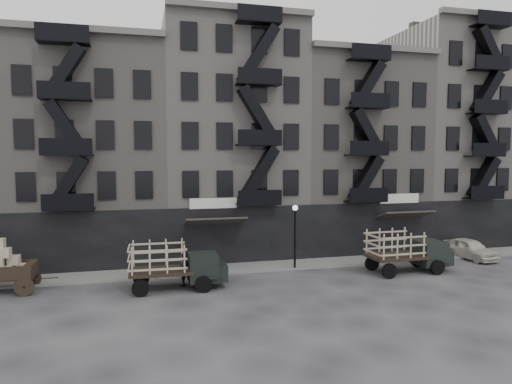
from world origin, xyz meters
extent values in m
plane|color=#38383A|center=(0.00, 0.00, 0.00)|extent=(140.00, 140.00, 0.00)
cube|color=slate|center=(0.00, 3.75, 0.07)|extent=(55.00, 2.50, 0.15)
cube|color=gray|center=(-10.00, 10.00, 7.50)|extent=(10.00, 10.00, 15.00)
cube|color=black|center=(-10.00, 5.05, 2.00)|extent=(10.00, 0.35, 4.00)
cube|color=#595651|center=(-10.00, 4.85, 15.20)|extent=(10.00, 0.50, 0.40)
cube|color=#4C4744|center=(-13.00, 10.00, 15.60)|extent=(0.70, 0.70, 1.20)
cube|color=#4C4744|center=(-7.50, 10.00, 15.60)|extent=(0.70, 0.70, 1.20)
cube|color=gray|center=(0.00, 10.00, 8.50)|extent=(10.00, 10.00, 17.00)
cube|color=black|center=(0.00, 5.05, 2.00)|extent=(10.00, 0.35, 4.00)
cube|color=#595651|center=(0.00, 4.85, 17.20)|extent=(10.00, 0.50, 0.40)
cube|color=#4C4744|center=(-3.00, 10.00, 17.60)|extent=(0.70, 0.70, 1.20)
cube|color=#4C4744|center=(2.50, 10.00, 17.60)|extent=(0.70, 0.70, 1.20)
cube|color=gray|center=(10.00, 10.00, 7.50)|extent=(10.00, 10.00, 15.00)
cube|color=black|center=(10.00, 5.05, 2.00)|extent=(10.00, 0.35, 4.00)
cube|color=#595651|center=(10.00, 4.85, 15.20)|extent=(10.00, 0.50, 0.40)
cube|color=#4C4744|center=(7.00, 10.00, 15.60)|extent=(0.70, 0.70, 1.20)
cube|color=#4C4744|center=(12.50, 10.00, 15.60)|extent=(0.70, 0.70, 1.20)
cube|color=gray|center=(20.00, 10.00, 9.00)|extent=(10.00, 10.00, 18.00)
cube|color=black|center=(20.00, 5.05, 2.00)|extent=(10.00, 0.35, 4.00)
cube|color=#595651|center=(20.00, 4.85, 18.20)|extent=(10.00, 0.50, 0.40)
cube|color=#4C4744|center=(17.00, 10.00, 18.60)|extent=(0.70, 0.70, 1.20)
cube|color=#4C4744|center=(22.50, 10.00, 18.60)|extent=(0.70, 0.70, 1.20)
cylinder|color=black|center=(3.00, 2.60, 2.00)|extent=(0.14, 0.14, 4.00)
sphere|color=silver|center=(3.00, 2.60, 4.10)|extent=(0.36, 0.36, 0.36)
cube|color=black|center=(-14.11, 1.69, 0.91)|extent=(3.27, 1.74, 0.18)
cylinder|color=black|center=(-12.84, 0.78, 0.50)|extent=(1.00, 0.10, 1.00)
cylinder|color=black|center=(-12.83, 2.59, 0.50)|extent=(1.00, 0.10, 1.00)
cube|color=black|center=(-12.66, 1.69, 1.27)|extent=(0.46, 1.45, 0.72)
cube|color=black|center=(-5.69, 0.17, 1.07)|extent=(3.51, 2.12, 0.18)
cube|color=black|center=(-3.35, 0.12, 1.17)|extent=(1.67, 1.87, 1.53)
cube|color=black|center=(-2.44, 0.10, 0.86)|extent=(0.85, 1.55, 0.92)
cylinder|color=black|center=(-3.48, -0.90, 0.46)|extent=(0.92, 0.25, 0.92)
cylinder|color=black|center=(-3.43, 1.14, 0.46)|extent=(0.92, 0.25, 0.92)
cylinder|color=black|center=(-6.84, -0.82, 0.46)|extent=(0.92, 0.25, 0.92)
cylinder|color=black|center=(-6.79, 1.22, 0.46)|extent=(0.92, 0.25, 0.92)
cube|color=black|center=(9.01, 0.21, 1.09)|extent=(3.59, 2.17, 0.19)
cube|color=black|center=(11.40, 0.27, 1.20)|extent=(1.71, 1.91, 1.56)
cube|color=black|center=(12.34, 0.29, 0.88)|extent=(0.87, 1.58, 0.94)
cylinder|color=black|center=(11.32, -0.78, 0.47)|extent=(0.94, 0.25, 0.94)
cylinder|color=black|center=(11.27, 1.30, 0.47)|extent=(0.94, 0.25, 0.94)
cylinder|color=black|center=(7.89, -0.86, 0.47)|extent=(0.94, 0.25, 0.94)
cylinder|color=black|center=(7.84, 1.22, 0.47)|extent=(0.94, 0.25, 0.94)
imported|color=beige|center=(16.45, 2.60, 0.73)|extent=(2.20, 4.48, 1.47)
imported|color=black|center=(-4.40, 0.70, 0.96)|extent=(1.08, 0.93, 1.92)
camera|label=1|loc=(-6.69, -25.32, 7.51)|focal=32.00mm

